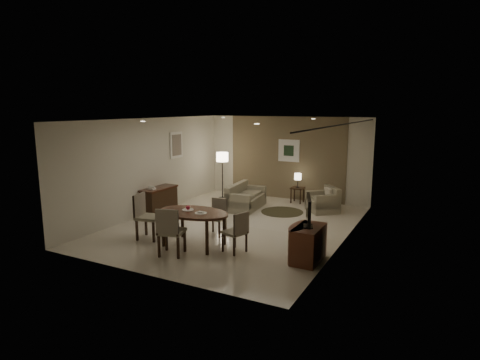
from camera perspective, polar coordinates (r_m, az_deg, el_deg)
The scene contains 31 objects.
room_shell at distance 10.44m, azimuth 0.51°, elevation 1.26°, with size 5.50×7.00×2.70m.
taupe_accent at distance 13.24m, azimuth 6.58°, elevation 3.13°, with size 3.96×0.03×2.70m, color brown.
curtain_wall at distance 9.17m, azimuth 14.44°, elevation -0.55°, with size 0.08×6.70×2.58m, color beige, non-canonical shape.
curtain_rod at distance 9.02m, azimuth 14.82°, elevation 7.71°, with size 0.03×0.03×6.80m, color black.
art_back_frame at distance 13.15m, azimuth 6.97°, elevation 4.17°, with size 0.72×0.03×0.72m, color silver.
art_back_canvas at distance 13.14m, azimuth 6.94°, elevation 4.16°, with size 0.34×0.01×0.34m, color #1C321C.
art_left_frame at distance 12.48m, azimuth -9.04°, elevation 4.94°, with size 0.03×0.60×0.80m, color silver.
art_left_canvas at distance 12.47m, azimuth -8.98°, elevation 4.94°, with size 0.01×0.46×0.64m, color gray.
downlight_nl at distance 9.26m, azimuth -13.65°, elevation 8.10°, with size 0.10×0.10×0.01m, color white.
downlight_nr at distance 7.73m, azimuth 2.40°, elevation 7.99°, with size 0.10×0.10×0.01m, color white.
downlight_fl at distance 12.21m, azimuth -2.40°, elevation 8.87°, with size 0.10×0.10×0.01m, color white.
downlight_fr at distance 11.09m, azimuth 10.40°, elevation 8.55°, with size 0.10×0.10×0.01m, color white.
console_desk at distance 11.64m, azimuth -11.42°, elevation -2.89°, with size 0.48×1.20×0.75m, color #492717, non-canonical shape.
telephone at distance 11.32m, azimuth -12.45°, elevation -1.10°, with size 0.20×0.14×0.09m, color white, non-canonical shape.
tv_cabinet at distance 8.09m, azimuth 9.71°, elevation -8.95°, with size 0.48×0.90×0.70m, color #5B2B1B, non-canonical shape.
flat_tv at distance 7.90m, azimuth 9.72°, elevation -4.34°, with size 0.06×0.88×0.60m, color black, non-canonical shape.
dining_table at distance 8.88m, azimuth -6.58°, elevation -6.89°, with size 1.63×1.02×0.76m, color #492717, non-canonical shape.
chair_near at distance 8.37m, azimuth -9.69°, elevation -7.14°, with size 0.49×0.49×1.02m, color gray, non-canonical shape.
chair_far at distance 9.54m, azimuth -3.44°, elevation -5.33°, with size 0.41×0.41×0.85m, color gray, non-canonical shape.
chair_left at distance 9.46m, azimuth -12.79°, elevation -5.10°, with size 0.51×0.51×1.05m, color gray, non-canonical shape.
chair_right at distance 8.43m, azimuth -0.79°, elevation -7.35°, with size 0.43×0.43×0.88m, color gray, non-canonical shape.
plate_a at distance 8.91m, azimuth -7.41°, elevation -4.24°, with size 0.26×0.26×0.02m, color white.
plate_b at distance 8.61m, azimuth -5.60°, elevation -4.72°, with size 0.26×0.26×0.02m, color white.
fruit_apple at distance 8.90m, azimuth -7.42°, elevation -3.91°, with size 0.09×0.09×0.09m, color #AF142C.
napkin at distance 8.61m, azimuth -5.60°, elevation -4.57°, with size 0.12×0.08×0.03m, color white.
round_rug at distance 11.71m, azimuth 6.01°, elevation -4.52°, with size 1.22×1.22×0.01m, color #403B24.
sofa at distance 12.00m, azimuth 0.89°, elevation -2.34°, with size 0.77×1.54×0.73m, color gray, non-canonical shape.
armchair at distance 11.85m, azimuth 11.68°, elevation -2.75°, with size 0.81×0.76×0.72m, color gray, non-canonical shape.
side_table at distance 12.84m, azimuth 8.16°, elevation -2.13°, with size 0.39×0.39×0.49m, color black, non-canonical shape.
table_lamp at distance 12.75m, azimuth 8.22°, elevation 0.05°, with size 0.22×0.22×0.50m, color #FFEAC1, non-canonical shape.
floor_lamp at distance 13.24m, azimuth -2.51°, elevation 0.64°, with size 0.39×0.39×1.53m, color #FFE5B7, non-canonical shape.
Camera 1 is at (4.67, -8.79, 3.01)m, focal length 30.00 mm.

